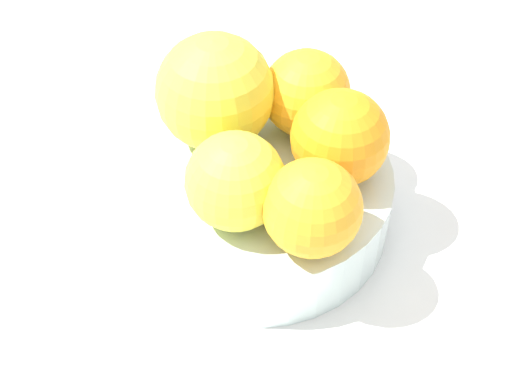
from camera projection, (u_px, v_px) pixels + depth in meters
The scene contains 7 objects.
ground_plane at pixel (256, 228), 54.58cm from camera, with size 110.00×110.00×2.00cm, color white.
fruit_bowl at pixel (256, 198), 52.21cm from camera, with size 19.26×19.26×4.85cm.
orange_in_bowl_0 at pixel (312, 208), 43.78cm from camera, with size 6.21×6.21×6.21cm, color #F9A823.
orange_in_bowl_1 at pixel (215, 92), 49.98cm from camera, with size 8.34×8.34×8.34cm, color yellow.
orange_in_bowl_2 at pixel (340, 138), 47.91cm from camera, with size 6.66×6.66×6.66cm, color orange.
orange_in_bowl_3 at pixel (235, 181), 45.24cm from camera, with size 6.43×6.43×6.43cm, color yellow.
orange_in_bowl_4 at pixel (306, 93), 51.47cm from camera, with size 6.37×6.37×6.37cm, color #F9A823.
Camera 1 is at (32.95, -14.68, 40.05)cm, focal length 50.75 mm.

